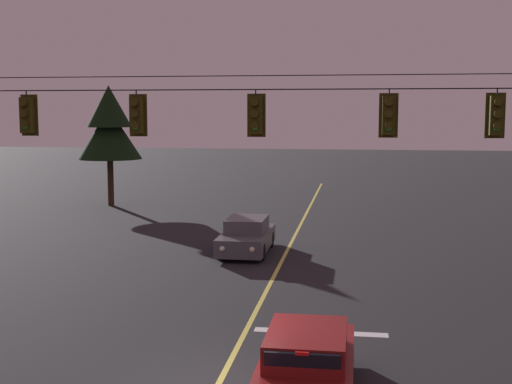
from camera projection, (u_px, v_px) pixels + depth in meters
name	position (u px, v px, depth m)	size (l,w,h in m)	color
lane_centre_stripe	(277.00, 271.00, 24.20)	(0.14, 60.00, 0.01)	#D1C64C
stop_bar_paint	(321.00, 332.00, 17.44)	(3.40, 0.36, 0.01)	silver
signal_span_assembly	(250.00, 176.00, 17.85)	(20.21, 0.32, 7.55)	#2D2116
traffic_light_leftmost	(27.00, 115.00, 18.55)	(0.48, 0.41, 1.22)	black
traffic_light_left_inner	(136.00, 115.00, 18.10)	(0.48, 0.41, 1.22)	black
traffic_light_centre	(256.00, 115.00, 17.63)	(0.48, 0.41, 1.22)	black
traffic_light_right_inner	(389.00, 115.00, 17.14)	(0.48, 0.41, 1.22)	black
traffic_light_rightmost	(496.00, 115.00, 16.76)	(0.48, 0.41, 1.22)	black
car_waiting_near_lane	(307.00, 366.00, 13.38)	(1.80, 4.33, 1.39)	maroon
car_oncoming_lead	(247.00, 236.00, 27.31)	(1.80, 4.42, 1.39)	#4C4C51
tree_verge_far	(109.00, 126.00, 40.56)	(3.78, 3.78, 7.14)	#332316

